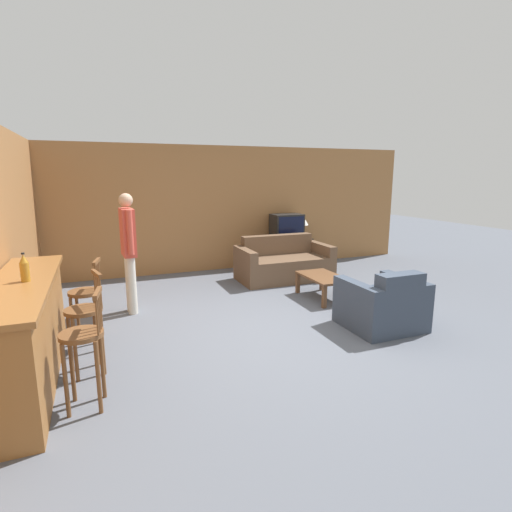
% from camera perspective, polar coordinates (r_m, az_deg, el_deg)
% --- Properties ---
extents(ground_plane, '(24.00, 24.00, 0.00)m').
position_cam_1_polar(ground_plane, '(5.35, 4.33, -10.53)').
color(ground_plane, '#565B66').
extents(wall_back, '(9.40, 0.08, 2.60)m').
position_cam_1_polar(wall_back, '(8.48, -6.66, 6.66)').
color(wall_back, '#9E6B3D').
rests_on(wall_back, ground_plane).
extents(wall_left, '(0.08, 8.71, 2.60)m').
position_cam_1_polar(wall_left, '(5.94, -31.82, 2.97)').
color(wall_left, '#9E6B3D').
rests_on(wall_left, ground_plane).
extents(bar_counter, '(0.55, 2.50, 1.02)m').
position_cam_1_polar(bar_counter, '(4.51, -29.94, -9.36)').
color(bar_counter, brown).
rests_on(bar_counter, ground_plane).
extents(bar_chair_near, '(0.41, 0.41, 1.05)m').
position_cam_1_polar(bar_chair_near, '(3.79, -23.36, -11.63)').
color(bar_chair_near, brown).
rests_on(bar_chair_near, ground_plane).
extents(bar_chair_mid, '(0.44, 0.44, 1.05)m').
position_cam_1_polar(bar_chair_mid, '(4.41, -23.18, -8.33)').
color(bar_chair_mid, brown).
rests_on(bar_chair_mid, ground_plane).
extents(bar_chair_far, '(0.43, 0.43, 1.05)m').
position_cam_1_polar(bar_chair_far, '(5.05, -23.04, -5.86)').
color(bar_chair_far, brown).
rests_on(bar_chair_far, ground_plane).
extents(couch_far, '(1.78, 0.93, 0.83)m').
position_cam_1_polar(couch_far, '(7.80, 3.93, -1.13)').
color(couch_far, brown).
rests_on(couch_far, ground_plane).
extents(armchair_near, '(0.94, 0.88, 0.81)m').
position_cam_1_polar(armchair_near, '(5.58, 17.63, -6.78)').
color(armchair_near, '#384251').
rests_on(armchair_near, ground_plane).
extents(coffee_table, '(0.56, 0.95, 0.39)m').
position_cam_1_polar(coffee_table, '(6.64, 9.59, -3.29)').
color(coffee_table, brown).
rests_on(coffee_table, ground_plane).
extents(tv_unit, '(1.07, 0.50, 0.64)m').
position_cam_1_polar(tv_unit, '(8.81, 4.35, 0.46)').
color(tv_unit, '#2D2319').
rests_on(tv_unit, ground_plane).
extents(tv, '(0.65, 0.46, 0.53)m').
position_cam_1_polar(tv, '(8.71, 4.42, 4.25)').
color(tv, black).
rests_on(tv, tv_unit).
extents(bottle, '(0.08, 0.08, 0.28)m').
position_cam_1_polar(bottle, '(4.30, -30.17, -1.55)').
color(bottle, '#B27A23').
rests_on(bottle, bar_counter).
extents(table_lamp, '(0.28, 0.28, 0.51)m').
position_cam_1_polar(table_lamp, '(8.87, 6.63, 5.05)').
color(table_lamp, brown).
rests_on(table_lamp, tv_unit).
extents(person_by_window, '(0.20, 0.56, 1.75)m').
position_cam_1_polar(person_by_window, '(6.03, -17.74, 1.36)').
color(person_by_window, silver).
rests_on(person_by_window, ground_plane).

